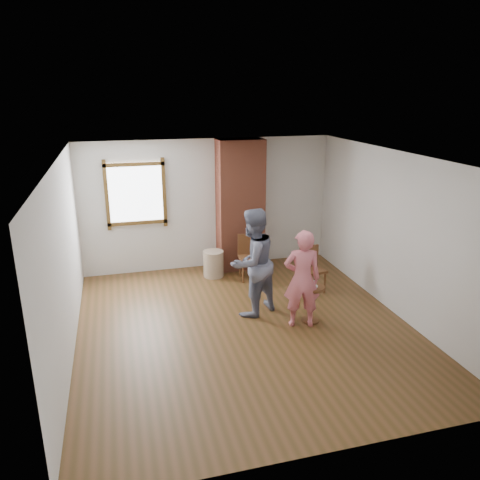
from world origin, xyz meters
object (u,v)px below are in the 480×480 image
(dining_chair_left, at_px, (249,254))
(man, at_px, (252,263))
(side_table, at_px, (311,298))
(person_pink, at_px, (302,279))
(dining_chair_right, at_px, (311,266))
(stoneware_crock, at_px, (213,264))

(dining_chair_left, height_order, man, man)
(side_table, distance_m, person_pink, 0.42)
(dining_chair_left, distance_m, dining_chair_right, 1.26)
(man, height_order, person_pink, man)
(person_pink, bearing_deg, stoneware_crock, -55.58)
(stoneware_crock, height_order, dining_chair_right, dining_chair_right)
(dining_chair_right, bearing_deg, person_pink, -128.33)
(stoneware_crock, distance_m, person_pink, 2.52)
(side_table, relative_size, person_pink, 0.39)
(dining_chair_right, xyz_separation_m, side_table, (-0.49, -1.13, -0.06))
(man, distance_m, person_pink, 0.86)
(dining_chair_left, bearing_deg, person_pink, -78.51)
(dining_chair_left, xyz_separation_m, man, (-0.37, -1.45, 0.40))
(stoneware_crock, distance_m, dining_chair_right, 1.93)
(dining_chair_right, distance_m, man, 1.49)
(side_table, bearing_deg, man, 147.13)
(stoneware_crock, relative_size, side_table, 0.86)
(man, relative_size, person_pink, 1.14)
(side_table, relative_size, man, 0.34)
(dining_chair_right, xyz_separation_m, person_pink, (-0.69, -1.20, 0.31))
(side_table, xyz_separation_m, person_pink, (-0.20, -0.07, 0.37))
(dining_chair_right, distance_m, side_table, 1.23)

